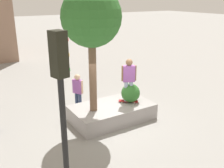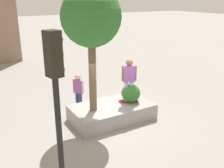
% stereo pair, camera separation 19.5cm
% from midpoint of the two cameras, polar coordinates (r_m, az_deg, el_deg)
% --- Properties ---
extents(ground_plane, '(120.00, 120.00, 0.00)m').
position_cam_midpoint_polar(ground_plane, '(10.52, -0.92, -8.30)').
color(ground_plane, gray).
extents(planter_ledge, '(3.26, 1.84, 0.64)m').
position_cam_midpoint_polar(planter_ledge, '(10.56, -0.53, -6.27)').
color(planter_ledge, gray).
rests_on(planter_ledge, ground).
extents(plaza_tree, '(2.12, 2.12, 4.56)m').
position_cam_midpoint_polar(plaza_tree, '(9.15, -5.23, 14.30)').
color(plaza_tree, brown).
rests_on(plaza_tree, planter_ledge).
extents(boxwood_shrub, '(0.77, 0.77, 0.77)m').
position_cam_midpoint_polar(boxwood_shrub, '(10.62, 3.61, -2.01)').
color(boxwood_shrub, '#2D6628').
rests_on(boxwood_shrub, planter_ledge).
extents(skateboard, '(0.75, 0.67, 0.07)m').
position_cam_midpoint_polar(skateboard, '(10.67, 3.11, -3.80)').
color(skateboard, '#A51E1E').
rests_on(skateboard, planter_ledge).
extents(skateboarder, '(0.55, 0.39, 1.77)m').
position_cam_midpoint_polar(skateboarder, '(10.32, 3.21, 1.53)').
color(skateboarder, '#8C9EB7').
rests_on(skateboarder, skateboard).
extents(traffic_light_corner, '(0.37, 0.33, 4.25)m').
position_cam_midpoint_polar(traffic_light_corner, '(5.01, -12.02, -3.78)').
color(traffic_light_corner, black).
rests_on(traffic_light_corner, ground).
extents(pedestrian_crossing, '(0.37, 0.51, 1.65)m').
position_cam_midpoint_polar(pedestrian_crossing, '(11.32, -8.06, -1.20)').
color(pedestrian_crossing, navy).
rests_on(pedestrian_crossing, ground).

